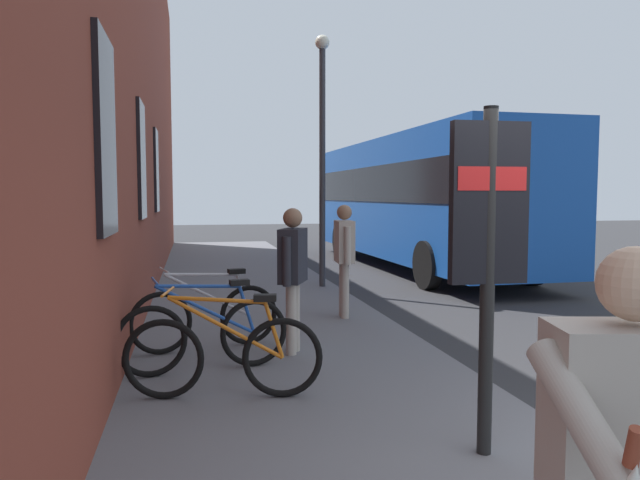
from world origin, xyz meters
TOP-DOWN VIEW (x-y plane):
  - ground at (6.00, -1.00)m, footprint 60.00×60.00m
  - sidewalk_pavement at (8.00, 1.75)m, footprint 24.00×3.50m
  - station_facade at (8.99, 3.80)m, footprint 22.00×0.65m
  - bicycle_end_of_row at (2.16, 2.55)m, footprint 0.49×1.76m
  - bicycle_far_end at (3.02, 2.70)m, footprint 0.48×1.76m
  - bicycle_leaning_wall at (3.91, 2.66)m, footprint 0.59×1.73m
  - transit_info_sign at (0.64, 0.83)m, footprint 0.10×0.55m
  - city_bus at (11.60, -3.00)m, footprint 10.55×2.81m
  - pedestrian_near_bus at (3.54, 1.70)m, footprint 0.59×0.41m
  - pedestrian_by_facade at (5.34, 0.63)m, footprint 0.63×0.27m
  - tourist_with_hotdogs at (-1.60, 1.55)m, footprint 0.64×0.64m
  - street_lamp at (8.33, 0.30)m, footprint 0.28×0.28m

SIDE VIEW (x-z plane):
  - ground at x=6.00m, z-range 0.00..0.00m
  - sidewalk_pavement at x=8.00m, z-range 0.00..0.12m
  - bicycle_far_end at x=3.02m, z-range 0.02..1.00m
  - bicycle_leaning_wall at x=3.91m, z-range 0.02..1.00m
  - bicycle_end_of_row at x=2.16m, z-range 0.02..1.00m
  - pedestrian_near_bus at x=3.54m, z-range 0.30..1.96m
  - pedestrian_by_facade at x=5.34m, z-range 0.30..1.97m
  - tourist_with_hotdogs at x=-1.60m, z-range 0.32..1.97m
  - transit_info_sign at x=0.64m, z-range 0.52..2.92m
  - city_bus at x=11.60m, z-range 0.24..3.59m
  - street_lamp at x=8.33m, z-range 0.59..5.47m
  - station_facade at x=8.99m, z-range 0.00..8.42m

